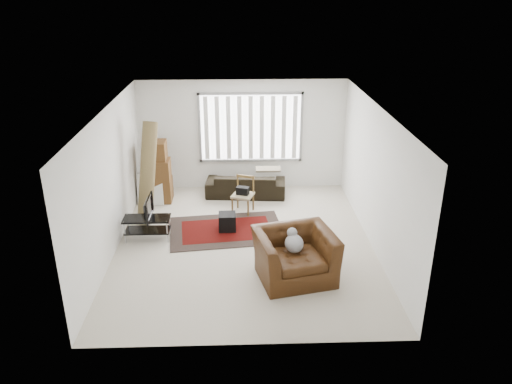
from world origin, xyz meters
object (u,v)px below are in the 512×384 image
at_px(armchair, 295,252).
at_px(tv_stand, 147,224).
at_px(moving_boxes, 158,174).
at_px(side_chair, 243,193).
at_px(sofa, 246,181).

bearing_deg(armchair, tv_stand, 138.73).
bearing_deg(moving_boxes, armchair, -50.53).
distance_m(side_chair, armchair, 2.87).
xyz_separation_m(side_chair, armchair, (0.87, -2.74, 0.04)).
height_order(tv_stand, moving_boxes, moving_boxes).
relative_size(tv_stand, side_chair, 1.13).
relative_size(tv_stand, moving_boxes, 0.64).
distance_m(tv_stand, moving_boxes, 1.95).
bearing_deg(armchair, sofa, 89.36).
height_order(moving_boxes, armchair, moving_boxes).
bearing_deg(side_chair, tv_stand, -128.58).
distance_m(sofa, side_chair, 0.97).
xyz_separation_m(tv_stand, armchair, (2.81, -1.52, 0.16)).
bearing_deg(moving_boxes, tv_stand, -89.04).
bearing_deg(sofa, moving_boxes, 11.75).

